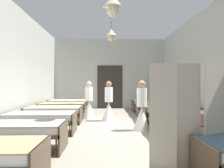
# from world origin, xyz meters

# --- Properties ---
(ground_plane) EXTENTS (6.77, 10.60, 0.10)m
(ground_plane) POSITION_xyz_m (0.00, 0.00, -0.05)
(ground_plane) COLOR #9E9384
(room_shell) EXTENTS (6.57, 10.20, 3.91)m
(room_shell) POSITION_xyz_m (-0.00, 1.29, 1.96)
(room_shell) COLOR #B2B7AD
(room_shell) RESTS_ON ground
(bed_left_row_1) EXTENTS (1.90, 0.84, 0.57)m
(bed_left_row_1) POSITION_xyz_m (-2.04, -2.15, 0.44)
(bed_left_row_1) COLOR #473828
(bed_left_row_1) RESTS_ON ground
(bed_right_row_1) EXTENTS (1.90, 0.84, 0.57)m
(bed_right_row_1) POSITION_xyz_m (2.04, -2.15, 0.44)
(bed_right_row_1) COLOR #473828
(bed_right_row_1) RESTS_ON ground
(bed_left_row_2) EXTENTS (1.90, 0.84, 0.57)m
(bed_left_row_2) POSITION_xyz_m (-2.04, -0.72, 0.44)
(bed_left_row_2) COLOR #473828
(bed_left_row_2) RESTS_ON ground
(bed_right_row_2) EXTENTS (1.90, 0.84, 0.57)m
(bed_right_row_2) POSITION_xyz_m (2.04, -0.72, 0.44)
(bed_right_row_2) COLOR #473828
(bed_right_row_2) RESTS_ON ground
(bed_left_row_3) EXTENTS (1.90, 0.84, 0.57)m
(bed_left_row_3) POSITION_xyz_m (-2.04, 0.72, 0.44)
(bed_left_row_3) COLOR #473828
(bed_left_row_3) RESTS_ON ground
(bed_right_row_3) EXTENTS (1.90, 0.84, 0.57)m
(bed_right_row_3) POSITION_xyz_m (2.04, 0.72, 0.44)
(bed_right_row_3) COLOR #473828
(bed_right_row_3) RESTS_ON ground
(bed_left_row_4) EXTENTS (1.90, 0.84, 0.57)m
(bed_left_row_4) POSITION_xyz_m (-2.04, 2.15, 0.44)
(bed_left_row_4) COLOR #473828
(bed_left_row_4) RESTS_ON ground
(bed_right_row_4) EXTENTS (1.90, 0.84, 0.57)m
(bed_right_row_4) POSITION_xyz_m (2.04, 2.15, 0.44)
(bed_right_row_4) COLOR #473828
(bed_right_row_4) RESTS_ON ground
(bed_left_row_5) EXTENTS (1.90, 0.84, 0.57)m
(bed_left_row_5) POSITION_xyz_m (-2.04, 3.58, 0.44)
(bed_left_row_5) COLOR #473828
(bed_left_row_5) RESTS_ON ground
(bed_right_row_5) EXTENTS (1.90, 0.84, 0.57)m
(bed_right_row_5) POSITION_xyz_m (2.04, 3.58, 0.44)
(bed_right_row_5) COLOR #473828
(bed_right_row_5) RESTS_ON ground
(nurse_near_aisle) EXTENTS (0.52, 0.52, 1.49)m
(nurse_near_aisle) POSITION_xyz_m (-0.12, 1.15, 0.53)
(nurse_near_aisle) COLOR white
(nurse_near_aisle) RESTS_ON ground
(nurse_mid_aisle) EXTENTS (0.52, 0.52, 1.49)m
(nurse_mid_aisle) POSITION_xyz_m (-0.90, 1.60, 0.53)
(nurse_mid_aisle) COLOR white
(nurse_mid_aisle) RESTS_ON ground
(nurse_far_aisle) EXTENTS (0.52, 0.52, 1.49)m
(nurse_far_aisle) POSITION_xyz_m (0.83, -0.41, 0.53)
(nurse_far_aisle) COLOR white
(nurse_far_aisle) RESTS_ON ground
(privacy_screen) EXTENTS (1.25, 0.17, 1.70)m
(privacy_screen) POSITION_xyz_m (1.09, -3.15, 0.85)
(privacy_screen) COLOR #BCB29E
(privacy_screen) RESTS_ON ground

